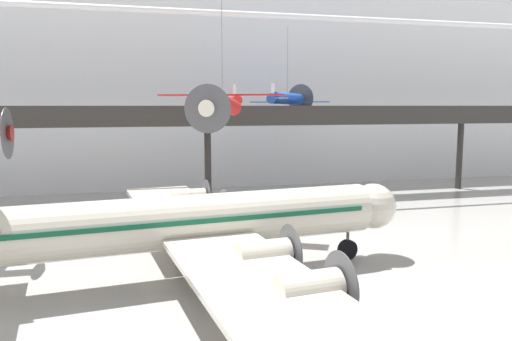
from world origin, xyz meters
The scene contains 7 objects.
ground_plane centered at (0.00, 0.00, 0.00)m, with size 260.00×260.00×0.00m, color #9E9B96.
hangar_back_wall centered at (0.00, 36.75, 11.78)m, with size 140.00×3.00×23.57m.
mezzanine_walkway centered at (0.00, 26.68, 8.21)m, with size 110.00×3.20×9.86m.
ceiling_truss_beam centered at (0.00, 24.17, 18.50)m, with size 120.00×0.60×0.60m.
airliner_silver_main centered at (-4.85, 4.08, 3.31)m, with size 27.98×31.89×9.12m.
suspended_plane_blue_trainer centered at (8.78, 28.14, 10.60)m, with size 7.62×7.62×9.01m.
suspended_plane_red_highwing centered at (-0.95, 13.95, 10.11)m, with size 9.16×8.13×10.11m.
Camera 1 is at (-7.93, -23.58, 9.90)m, focal length 35.00 mm.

